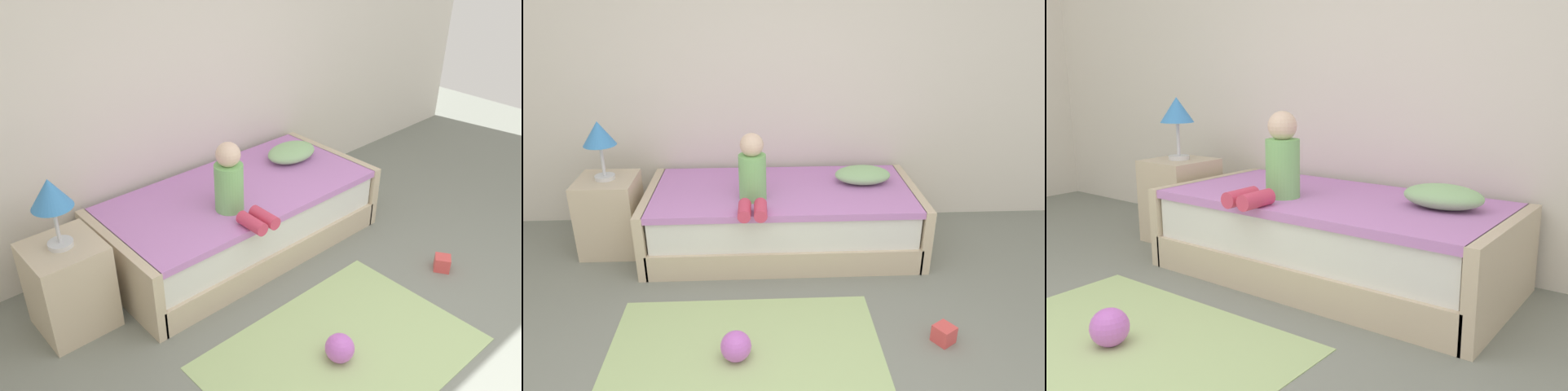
% 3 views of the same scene
% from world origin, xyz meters
% --- Properties ---
extents(wall_rear, '(7.20, 0.10, 2.90)m').
position_xyz_m(wall_rear, '(0.00, 2.60, 1.45)').
color(wall_rear, silver).
rests_on(wall_rear, ground).
extents(bed, '(2.11, 1.00, 0.50)m').
position_xyz_m(bed, '(0.05, 2.00, 0.25)').
color(bed, beige).
rests_on(bed, ground).
extents(nightstand, '(0.44, 0.44, 0.60)m').
position_xyz_m(nightstand, '(-1.30, 2.02, 0.30)').
color(nightstand, beige).
rests_on(nightstand, ground).
extents(table_lamp, '(0.24, 0.24, 0.45)m').
position_xyz_m(table_lamp, '(-1.30, 2.02, 0.94)').
color(table_lamp, silver).
rests_on(table_lamp, nightstand).
extents(child_figure, '(0.20, 0.51, 0.50)m').
position_xyz_m(child_figure, '(-0.17, 1.77, 0.70)').
color(child_figure, '#7FC672').
rests_on(child_figure, bed).
extents(pillow, '(0.44, 0.30, 0.13)m').
position_xyz_m(pillow, '(0.70, 2.10, 0.56)').
color(pillow, '#99CC8C').
rests_on(pillow, bed).
extents(toy_ball, '(0.18, 0.18, 0.18)m').
position_xyz_m(toy_ball, '(-0.27, 0.68, 0.09)').
color(toy_ball, '#CC66D8').
rests_on(toy_ball, ground).
extents(area_rug, '(1.60, 1.10, 0.01)m').
position_xyz_m(area_rug, '(-0.22, 0.70, 0.00)').
color(area_rug, '#B2D189').
rests_on(area_rug, ground).
extents(toy_block, '(0.15, 0.15, 0.11)m').
position_xyz_m(toy_block, '(0.96, 0.77, 0.05)').
color(toy_block, '#E54C4C').
rests_on(toy_block, ground).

